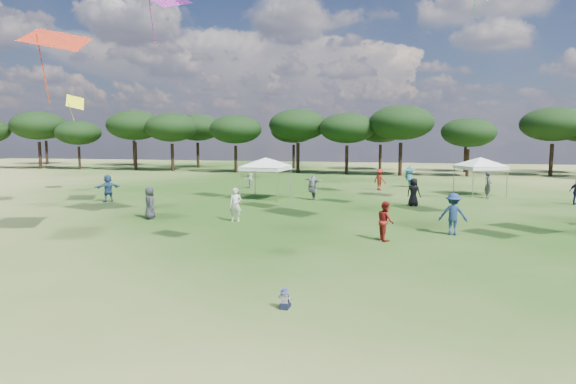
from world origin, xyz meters
name	(u,v)px	position (x,y,z in m)	size (l,w,h in m)	color
ground	(248,339)	(0.00, 0.00, 0.00)	(140.00, 140.00, 0.00)	#2C5118
tree_line	(393,126)	(2.39, 47.41, 5.42)	(108.78, 17.63, 7.77)	black
tent_left	(266,159)	(-5.71, 22.07, 2.69)	(5.74, 5.74, 3.11)	gray
tent_right	(481,159)	(8.79, 27.48, 2.61)	(5.16, 5.16, 3.04)	gray
toddler	(285,300)	(0.34, 1.92, 0.22)	(0.33, 0.37, 0.50)	black
festival_crowd	(351,189)	(0.08, 21.83, 0.87)	(30.38, 23.23, 1.85)	silver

